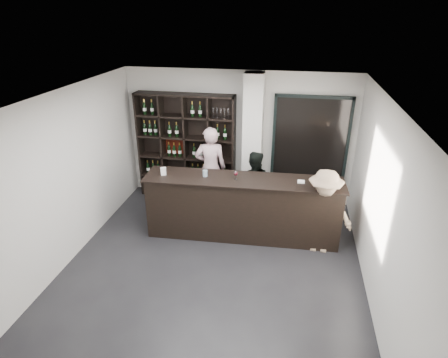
% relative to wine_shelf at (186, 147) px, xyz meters
% --- Properties ---
extents(floor, '(5.00, 5.50, 0.01)m').
position_rel_wine_shelf_xyz_m(floor, '(1.15, -2.57, -1.20)').
color(floor, black).
rests_on(floor, ground).
extents(wine_shelf, '(2.20, 0.35, 2.40)m').
position_rel_wine_shelf_xyz_m(wine_shelf, '(0.00, 0.00, 0.00)').
color(wine_shelf, black).
rests_on(wine_shelf, floor).
extents(structural_column, '(0.40, 0.40, 2.90)m').
position_rel_wine_shelf_xyz_m(structural_column, '(1.50, -0.10, 0.25)').
color(structural_column, silver).
rests_on(structural_column, floor).
extents(glass_panel, '(1.60, 0.08, 2.10)m').
position_rel_wine_shelf_xyz_m(glass_panel, '(2.70, 0.12, 0.20)').
color(glass_panel, black).
rests_on(glass_panel, floor).
extents(tasting_counter, '(3.66, 0.75, 1.21)m').
position_rel_wine_shelf_xyz_m(tasting_counter, '(1.50, -1.47, -0.59)').
color(tasting_counter, black).
rests_on(tasting_counter, floor).
extents(taster_pink, '(0.74, 0.55, 1.83)m').
position_rel_wine_shelf_xyz_m(taster_pink, '(0.65, -0.41, -0.29)').
color(taster_pink, '#CAA4A9').
rests_on(taster_pink, floor).
extents(taster_black, '(0.73, 0.58, 1.47)m').
position_rel_wine_shelf_xyz_m(taster_black, '(1.61, -0.72, -0.47)').
color(taster_black, black).
rests_on(taster_black, floor).
extents(customer, '(1.05, 0.63, 1.58)m').
position_rel_wine_shelf_xyz_m(customer, '(2.95, -1.68, -0.41)').
color(customer, '#967C62').
rests_on(customer, floor).
extents(wine_glass, '(0.10, 0.10, 0.19)m').
position_rel_wine_shelf_xyz_m(wine_glass, '(1.37, -1.52, 0.10)').
color(wine_glass, white).
rests_on(wine_glass, tasting_counter).
extents(spit_cup, '(0.12, 0.12, 0.12)m').
position_rel_wine_shelf_xyz_m(spit_cup, '(0.79, -1.48, 0.07)').
color(spit_cup, '#C6E4F5').
rests_on(spit_cup, tasting_counter).
extents(napkin_stack, '(0.13, 0.13, 0.02)m').
position_rel_wine_shelf_xyz_m(napkin_stack, '(2.54, -1.41, 0.02)').
color(napkin_stack, white).
rests_on(napkin_stack, tasting_counter).
extents(card_stand, '(0.11, 0.08, 0.15)m').
position_rel_wine_shelf_xyz_m(card_stand, '(0.01, -1.57, 0.08)').
color(card_stand, white).
rests_on(card_stand, tasting_counter).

